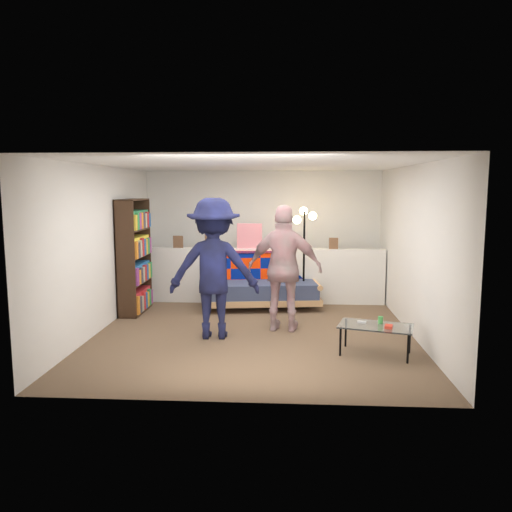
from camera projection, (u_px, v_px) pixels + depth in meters
The scene contains 10 objects.
ground at pixel (254, 330), 7.33m from camera, with size 5.00×5.00×0.00m, color brown.
room_shell at pixel (256, 215), 7.58m from camera, with size 4.60×5.05×2.45m.
half_wall_ledge at pixel (261, 276), 9.05m from camera, with size 4.45×0.15×1.00m, color silver.
ledge_decor at pixel (248, 239), 8.95m from camera, with size 2.97×0.02×0.45m.
futon_sofa at pixel (262, 284), 8.74m from camera, with size 2.10×1.19×0.86m.
bookshelf at pixel (134, 260), 8.33m from camera, with size 0.32×0.95×1.90m.
coffee_table at pixel (376, 327), 6.22m from camera, with size 1.00×0.73×0.47m.
floor_lamp at pixel (304, 237), 8.65m from camera, with size 0.41×0.33×1.75m.
person_left at pixel (214, 268), 6.90m from camera, with size 1.26×0.72×1.94m, color black.
person_right at pixel (285, 268), 7.23m from camera, with size 1.08×0.45×1.84m, color pink.
Camera 1 is at (0.46, -7.11, 2.07)m, focal length 35.00 mm.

